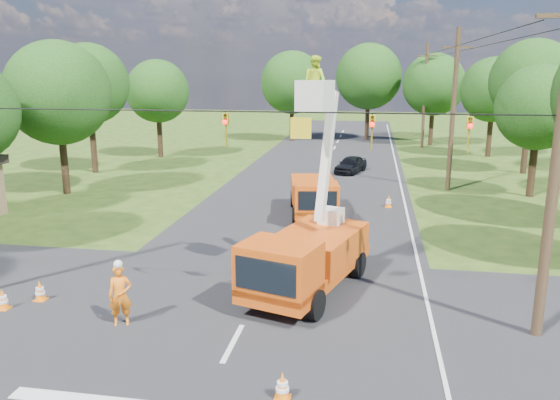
% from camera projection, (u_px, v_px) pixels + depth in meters
% --- Properties ---
extents(ground, '(140.00, 140.00, 0.00)m').
position_uv_depth(ground, '(312.00, 192.00, 34.39)').
color(ground, '#264514').
rests_on(ground, ground).
extents(road_main, '(12.00, 100.00, 0.06)m').
position_uv_depth(road_main, '(312.00, 192.00, 34.39)').
color(road_main, black).
rests_on(road_main, ground).
extents(road_cross, '(56.00, 10.00, 0.07)m').
position_uv_depth(road_cross, '(249.00, 314.00, 17.13)').
color(road_cross, black).
rests_on(road_cross, ground).
extents(edge_line, '(0.12, 90.00, 0.02)m').
position_uv_depth(edge_line, '(403.00, 195.00, 33.48)').
color(edge_line, silver).
rests_on(edge_line, ground).
extents(bucket_truck, '(4.07, 6.68, 7.93)m').
position_uv_depth(bucket_truck, '(307.00, 246.00, 18.42)').
color(bucket_truck, '#C4470D').
rests_on(bucket_truck, ground).
extents(second_truck, '(3.07, 6.03, 2.16)m').
position_uv_depth(second_truck, '(314.00, 196.00, 28.28)').
color(second_truck, '#C4470D').
rests_on(second_truck, ground).
extents(ground_worker, '(0.81, 0.67, 1.91)m').
position_uv_depth(ground_worker, '(120.00, 295.00, 16.16)').
color(ground_worker, orange).
rests_on(ground_worker, ground).
extents(distant_car, '(2.61, 3.98, 1.26)m').
position_uv_depth(distant_car, '(351.00, 164.00, 40.60)').
color(distant_car, black).
rests_on(distant_car, ground).
extents(traffic_cone_1, '(0.38, 0.38, 0.71)m').
position_uv_depth(traffic_cone_1, '(282.00, 386.00, 12.57)').
color(traffic_cone_1, orange).
rests_on(traffic_cone_1, ground).
extents(traffic_cone_2, '(0.38, 0.38, 0.71)m').
position_uv_depth(traffic_cone_2, '(318.00, 253.00, 21.70)').
color(traffic_cone_2, orange).
rests_on(traffic_cone_2, ground).
extents(traffic_cone_3, '(0.38, 0.38, 0.71)m').
position_uv_depth(traffic_cone_3, '(331.00, 222.00, 26.15)').
color(traffic_cone_3, orange).
rests_on(traffic_cone_3, ground).
extents(traffic_cone_4, '(0.38, 0.38, 0.71)m').
position_uv_depth(traffic_cone_4, '(40.00, 291.00, 18.01)').
color(traffic_cone_4, orange).
rests_on(traffic_cone_4, ground).
extents(traffic_cone_5, '(0.38, 0.38, 0.71)m').
position_uv_depth(traffic_cone_5, '(3.00, 299.00, 17.34)').
color(traffic_cone_5, orange).
rests_on(traffic_cone_5, ground).
extents(traffic_cone_7, '(0.38, 0.38, 0.71)m').
position_uv_depth(traffic_cone_7, '(389.00, 201.00, 30.30)').
color(traffic_cone_7, orange).
rests_on(traffic_cone_7, ground).
extents(pole_right_near, '(1.80, 0.30, 10.00)m').
position_uv_depth(pole_right_near, '(556.00, 161.00, 14.57)').
color(pole_right_near, '#4C3823').
rests_on(pole_right_near, ground).
extents(pole_right_mid, '(1.80, 0.30, 10.00)m').
position_uv_depth(pole_right_mid, '(453.00, 109.00, 33.75)').
color(pole_right_mid, '#4C3823').
rests_on(pole_right_mid, ground).
extents(pole_right_far, '(1.80, 0.30, 10.00)m').
position_uv_depth(pole_right_far, '(425.00, 95.00, 52.93)').
color(pole_right_far, '#4C3823').
rests_on(pole_right_far, ground).
extents(signal_span, '(18.00, 0.29, 1.07)m').
position_uv_depth(signal_span, '(323.00, 128.00, 15.40)').
color(signal_span, black).
rests_on(signal_span, ground).
extents(tree_left_d, '(6.20, 6.20, 9.24)m').
position_uv_depth(tree_left_d, '(58.00, 93.00, 32.53)').
color(tree_left_d, '#382616').
rests_on(tree_left_d, ground).
extents(tree_left_e, '(5.80, 5.80, 9.41)m').
position_uv_depth(tree_left_e, '(89.00, 84.00, 39.46)').
color(tree_left_e, '#382616').
rests_on(tree_left_e, ground).
extents(tree_left_f, '(5.40, 5.40, 8.40)m').
position_uv_depth(tree_left_f, '(158.00, 91.00, 46.99)').
color(tree_left_f, '#382616').
rests_on(tree_left_f, ground).
extents(tree_right_c, '(5.00, 5.00, 7.83)m').
position_uv_depth(tree_right_c, '(539.00, 108.00, 31.98)').
color(tree_right_c, '#382616').
rests_on(tree_right_c, ground).
extents(tree_right_d, '(6.00, 6.00, 9.70)m').
position_uv_depth(tree_right_d, '(532.00, 81.00, 39.07)').
color(tree_right_d, '#382616').
rests_on(tree_right_d, ground).
extents(tree_right_e, '(5.60, 5.60, 8.63)m').
position_uv_depth(tree_right_e, '(493.00, 90.00, 47.11)').
color(tree_right_e, '#382616').
rests_on(tree_right_e, ground).
extents(tree_far_a, '(6.60, 6.60, 9.50)m').
position_uv_depth(tree_far_a, '(292.00, 83.00, 57.75)').
color(tree_far_a, '#382616').
rests_on(tree_far_a, ground).
extents(tree_far_b, '(7.00, 7.00, 10.32)m').
position_uv_depth(tree_far_b, '(369.00, 77.00, 58.23)').
color(tree_far_b, '#382616').
rests_on(tree_far_b, ground).
extents(tree_far_c, '(6.20, 6.20, 9.18)m').
position_uv_depth(tree_far_c, '(434.00, 85.00, 54.46)').
color(tree_far_c, '#382616').
rests_on(tree_far_c, ground).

